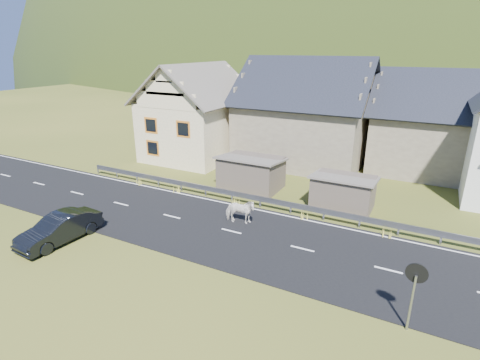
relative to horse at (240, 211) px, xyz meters
The scene contains 14 objects.
ground 1.33m from the horse, 87.27° to the right, with size 160.00×160.00×0.00m, color #313D13.
road 1.32m from the horse, 87.27° to the right, with size 60.00×7.00×0.04m, color black.
lane_markings 1.31m from the horse, 87.27° to the right, with size 60.00×6.60×0.01m, color silver.
guardrail 2.60m from the horse, 88.85° to the left, with size 28.10×0.09×0.75m.
shed_left 5.76m from the horse, 109.80° to the left, with size 4.30×3.30×2.40m, color brown.
shed_right 6.70m from the horse, 47.17° to the left, with size 3.80×2.90×2.20m, color brown.
house_cream 15.20m from the horse, 132.37° to the left, with size 7.80×9.80×8.30m.
house_stone_a 14.47m from the horse, 93.90° to the left, with size 10.80×9.80×8.90m.
house_stone_b 18.63m from the horse, 60.36° to the left, with size 9.80×8.80×8.10m.
mountain 180.18m from the horse, 88.38° to the left, with size 440.00×280.00×260.00m, color black.
conifer_patch 122.10m from the horse, 116.77° to the left, with size 76.00×50.00×28.00m, color black.
horse is the anchor object (origin of this frame).
car 9.38m from the horse, 140.13° to the right, with size 1.49×4.28×1.41m, color black.
traffic_mirror 10.28m from the horse, 26.87° to the right, with size 0.73×0.21×2.63m.
Camera 1 is at (8.81, -15.78, 9.41)m, focal length 28.00 mm.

